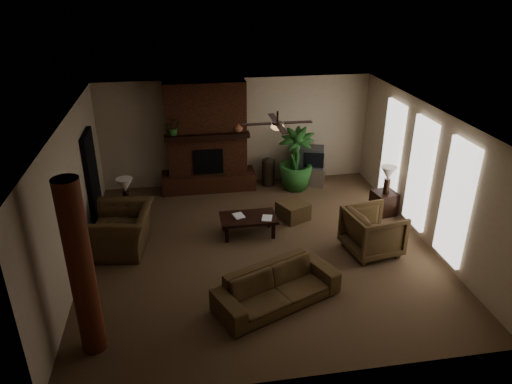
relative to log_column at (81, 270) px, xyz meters
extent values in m
plane|color=brown|center=(2.95, 2.40, -1.40)|extent=(7.00, 7.00, 0.00)
plane|color=silver|center=(2.95, 2.40, 1.40)|extent=(7.00, 7.00, 0.00)
plane|color=tan|center=(2.95, 5.90, 0.00)|extent=(7.00, 0.00, 7.00)
plane|color=tan|center=(2.95, -1.10, 0.00)|extent=(7.00, 0.00, 7.00)
plane|color=tan|center=(-0.55, 2.40, 0.00)|extent=(0.00, 7.00, 7.00)
plane|color=tan|center=(6.45, 2.40, 0.00)|extent=(0.00, 7.00, 7.00)
cube|color=#4E2514|center=(2.15, 5.65, 0.00)|extent=(2.00, 0.50, 2.80)
cube|color=#4E2514|center=(2.15, 5.55, -1.17)|extent=(2.40, 0.70, 0.45)
cube|color=black|center=(2.15, 5.39, -0.58)|extent=(0.75, 0.04, 0.65)
cube|color=black|center=(2.15, 5.37, 0.10)|extent=(2.10, 0.28, 0.12)
cube|color=white|center=(6.40, 4.00, -0.05)|extent=(0.08, 0.85, 2.35)
cube|color=white|center=(6.40, 2.60, -0.05)|extent=(0.08, 0.85, 2.35)
cube|color=white|center=(6.40, 1.20, -0.05)|extent=(0.08, 0.85, 2.35)
cylinder|color=#5E2917|center=(0.00, 0.00, 0.00)|extent=(0.36, 0.36, 2.80)
cube|color=black|center=(-0.49, 4.20, -0.35)|extent=(0.10, 1.00, 2.10)
cylinder|color=black|center=(3.35, 2.70, 1.28)|extent=(0.04, 0.04, 0.24)
cylinder|color=black|center=(3.35, 2.70, 1.16)|extent=(0.20, 0.20, 0.06)
ellipsoid|color=#F2BF72|center=(3.35, 2.70, 1.10)|extent=(0.26, 0.26, 0.14)
cube|color=black|center=(3.75, 2.70, 1.17)|extent=(0.55, 0.12, 0.01)
cube|color=black|center=(2.95, 2.70, 1.17)|extent=(0.55, 0.12, 0.01)
cube|color=black|center=(3.35, 3.10, 1.17)|extent=(0.12, 0.55, 0.01)
cube|color=black|center=(3.35, 2.30, 1.17)|extent=(0.12, 0.55, 0.01)
imported|color=#4F3B22|center=(2.95, 0.61, -0.97)|extent=(2.25, 1.46, 0.85)
imported|color=#4F3B22|center=(0.19, 2.85, -0.81)|extent=(1.05, 1.46, 1.18)
imported|color=#4F3B22|center=(5.18, 1.90, -0.88)|extent=(1.09, 1.14, 1.03)
cube|color=black|center=(2.82, 3.01, -1.00)|extent=(1.20, 0.70, 0.06)
cube|color=black|center=(2.32, 2.76, -1.21)|extent=(0.07, 0.07, 0.37)
cube|color=black|center=(3.32, 2.76, -1.21)|extent=(0.07, 0.07, 0.37)
cube|color=black|center=(2.32, 3.26, -1.21)|extent=(0.07, 0.07, 0.37)
cube|color=black|center=(3.32, 3.26, -1.21)|extent=(0.07, 0.07, 0.37)
cube|color=#4F3B22|center=(3.94, 3.55, -1.20)|extent=(0.80, 0.80, 0.40)
cube|color=#ADAEB0|center=(4.82, 5.45, -1.15)|extent=(0.98, 0.80, 0.50)
cube|color=#3A3A3C|center=(4.86, 5.47, -0.64)|extent=(0.77, 0.68, 0.52)
cube|color=black|center=(4.86, 5.20, -0.64)|extent=(0.50, 0.19, 0.40)
cylinder|color=#2C2318|center=(3.73, 5.55, -1.05)|extent=(0.34, 0.34, 0.70)
sphere|color=#2C2318|center=(3.73, 5.55, -0.80)|extent=(0.34, 0.34, 0.34)
imported|color=#285A24|center=(4.38, 5.22, -0.95)|extent=(1.47, 1.83, 0.90)
cube|color=black|center=(0.25, 3.72, -1.12)|extent=(0.54, 0.54, 0.55)
cylinder|color=black|center=(0.25, 3.71, -0.67)|extent=(0.17, 0.17, 0.35)
cone|color=beige|center=(0.25, 3.71, -0.35)|extent=(0.44, 0.44, 0.30)
cube|color=black|center=(6.10, 3.47, -1.12)|extent=(0.57, 0.57, 0.55)
cylinder|color=black|center=(6.10, 3.42, -0.67)|extent=(0.16, 0.16, 0.35)
cone|color=beige|center=(6.10, 3.42, -0.35)|extent=(0.42, 0.42, 0.30)
imported|color=#285A24|center=(1.34, 5.43, 0.32)|extent=(0.45, 0.49, 0.33)
imported|color=#95593B|center=(2.94, 5.42, 0.27)|extent=(0.23, 0.24, 0.22)
imported|color=#999999|center=(2.51, 3.03, -0.83)|extent=(0.22, 0.08, 0.29)
imported|color=#999999|center=(3.09, 2.89, -0.82)|extent=(0.21, 0.08, 0.29)
camera|label=1|loc=(1.51, -5.90, 3.81)|focal=33.32mm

